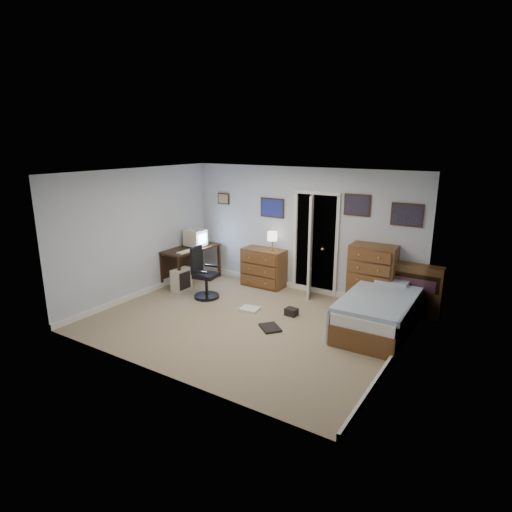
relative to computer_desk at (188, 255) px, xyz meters
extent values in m
cube|color=gray|center=(2.29, -1.17, -0.60)|extent=(5.00, 4.00, 0.02)
cube|color=#321E10|center=(0.09, 0.00, 0.16)|extent=(0.67, 1.36, 0.04)
cube|color=#321E10|center=(-0.20, -0.62, -0.23)|extent=(0.05, 0.05, 0.73)
cube|color=#321E10|center=(0.33, -0.64, -0.23)|extent=(0.05, 0.05, 0.73)
cube|color=#321E10|center=(-0.15, 0.63, -0.23)|extent=(0.05, 0.05, 0.73)
cube|color=#321E10|center=(0.39, 0.61, -0.23)|extent=(0.05, 0.05, 0.73)
cube|color=#321E10|center=(-0.19, 0.01, -0.18)|extent=(0.09, 1.23, 0.51)
cube|color=beige|center=(0.11, 0.15, 0.37)|extent=(0.41, 0.39, 0.35)
cube|color=#8CB2F2|center=(0.31, 0.14, 0.37)|extent=(0.02, 0.29, 0.23)
cube|color=beige|center=(0.11, 0.15, 0.19)|extent=(0.27, 0.27, 0.02)
cube|color=beige|center=(0.27, -0.35, 0.19)|extent=(0.17, 0.42, 0.02)
cube|color=beige|center=(0.29, -0.55, -0.36)|extent=(0.22, 0.44, 0.46)
cube|color=black|center=(0.40, -0.56, -0.36)|extent=(0.02, 0.31, 0.36)
cylinder|color=black|center=(1.00, -0.61, -0.56)|extent=(0.56, 0.56, 0.06)
cylinder|color=black|center=(1.00, -0.61, -0.36)|extent=(0.07, 0.07, 0.38)
cube|color=black|center=(1.00, -0.61, -0.13)|extent=(0.48, 0.48, 0.08)
cube|color=black|center=(0.79, -0.64, 0.16)|extent=(0.12, 0.38, 0.52)
cube|color=black|center=(1.04, -0.83, 0.00)|extent=(0.29, 0.09, 0.04)
cube|color=black|center=(0.96, -0.39, 0.00)|extent=(0.29, 0.09, 0.04)
cube|color=maroon|center=(-0.03, 1.10, -0.19)|extent=(0.17, 0.17, 0.80)
cube|color=brown|center=(1.57, 0.61, -0.19)|extent=(0.91, 0.45, 0.80)
cylinder|color=gold|center=(1.77, 0.61, 0.22)|extent=(0.12, 0.12, 0.02)
cylinder|color=gold|center=(1.77, 0.61, 0.34)|extent=(0.02, 0.02, 0.24)
cylinder|color=beige|center=(1.77, 0.61, 0.51)|extent=(0.20, 0.20, 0.18)
cube|color=black|center=(2.64, 1.13, 0.41)|extent=(0.90, 0.60, 2.00)
cube|color=white|center=(2.19, 0.80, 0.41)|extent=(0.06, 0.05, 2.00)
cube|color=white|center=(3.09, 0.80, 0.41)|extent=(0.06, 0.05, 2.00)
cube|color=white|center=(2.64, 0.80, 1.43)|extent=(0.96, 0.05, 0.06)
cube|color=white|center=(2.60, 0.70, 0.41)|extent=(0.31, 0.77, 2.00)
sphere|color=gold|center=(2.91, 0.54, 0.41)|extent=(0.06, 0.06, 0.06)
cube|color=brown|center=(3.88, 0.58, 0.01)|extent=(0.83, 0.52, 1.19)
cube|color=brown|center=(4.57, 0.71, -0.13)|extent=(1.02, 0.26, 0.92)
cube|color=black|center=(4.57, 0.63, 0.04)|extent=(0.94, 0.11, 0.31)
cube|color=maroon|center=(4.57, 0.63, 0.00)|extent=(0.82, 0.13, 0.22)
cube|color=brown|center=(4.29, -0.24, -0.42)|extent=(1.03, 1.99, 0.35)
cube|color=white|center=(4.29, -0.24, -0.16)|extent=(0.99, 1.95, 0.18)
cube|color=slate|center=(4.29, -0.34, -0.05)|extent=(1.08, 1.70, 0.10)
cube|color=slate|center=(3.77, -0.35, -0.31)|extent=(0.08, 1.68, 0.53)
cube|color=#7386B9|center=(4.27, 0.50, -0.01)|extent=(0.55, 0.39, 0.13)
cube|color=#331E11|center=(0.39, 0.81, 1.16)|extent=(0.30, 0.03, 0.24)
cube|color=olive|center=(0.39, 0.80, 1.16)|extent=(0.25, 0.01, 0.19)
cube|color=#331E11|center=(1.64, 0.81, 1.06)|extent=(0.55, 0.03, 0.40)
cube|color=navy|center=(1.64, 0.80, 1.06)|extent=(0.50, 0.01, 0.35)
cube|color=#331E11|center=(3.44, 0.81, 1.26)|extent=(0.50, 0.03, 0.40)
cube|color=black|center=(3.44, 0.80, 1.26)|extent=(0.45, 0.01, 0.35)
cube|color=#331E11|center=(4.34, 0.81, 1.16)|extent=(0.55, 0.03, 0.40)
cube|color=black|center=(4.34, 0.80, 1.16)|extent=(0.50, 0.01, 0.35)
cube|color=black|center=(2.82, -0.50, -0.52)|extent=(0.22, 0.19, 0.13)
cube|color=black|center=(2.79, -1.18, -0.57)|extent=(0.47, 0.45, 0.04)
cube|color=silver|center=(2.07, -0.70, -0.57)|extent=(0.36, 0.32, 0.05)
camera|label=1|loc=(6.06, -6.76, 2.41)|focal=30.00mm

